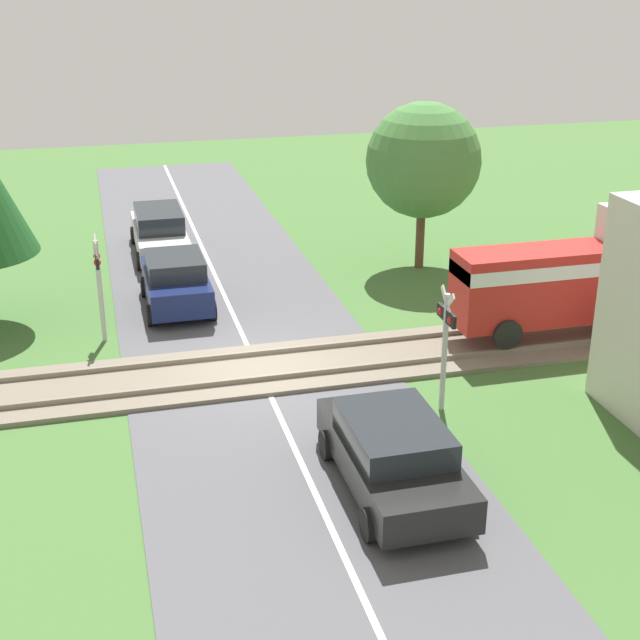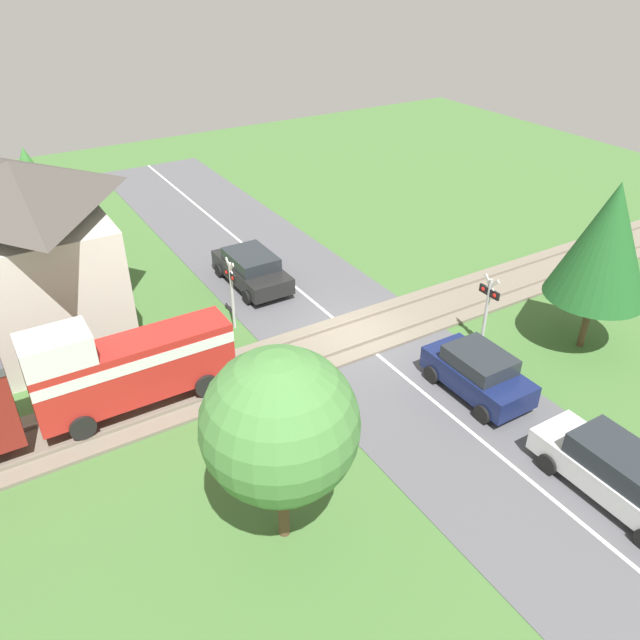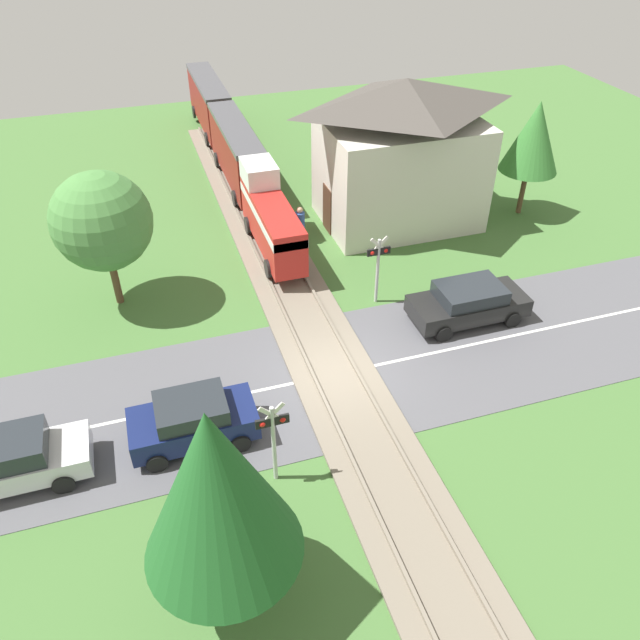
{
  "view_description": "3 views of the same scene",
  "coord_description": "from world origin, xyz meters",
  "px_view_note": "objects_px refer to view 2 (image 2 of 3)",
  "views": [
    {
      "loc": [
        19.18,
        -3.47,
        9.22
      ],
      "look_at": [
        0.0,
        1.52,
        1.2
      ],
      "focal_mm": 50.0,
      "sensor_mm": 36.0,
      "label": 1
    },
    {
      "loc": [
        -15.9,
        11.22,
        12.57
      ],
      "look_at": [
        0.0,
        1.52,
        1.2
      ],
      "focal_mm": 35.0,
      "sensor_mm": 36.0,
      "label": 2
    },
    {
      "loc": [
        -5.15,
        -14.59,
        13.94
      ],
      "look_at": [
        0.0,
        1.52,
        1.2
      ],
      "focal_mm": 35.0,
      "sensor_mm": 36.0,
      "label": 3
    }
  ],
  "objects_px": {
    "pedestrian_by_station": "(101,374)",
    "station_building": "(32,254)",
    "car_behind_queue": "(619,473)",
    "car_near_crossing": "(478,372)",
    "crossing_signal_east_approach": "(231,285)",
    "car_far_side": "(251,268)",
    "crossing_signal_west_approach": "(488,302)"
  },
  "relations": [
    {
      "from": "pedestrian_by_station",
      "to": "station_building",
      "type": "bearing_deg",
      "value": 7.89
    },
    {
      "from": "car_behind_queue",
      "to": "car_near_crossing",
      "type": "bearing_deg",
      "value": -0.0
    },
    {
      "from": "crossing_signal_east_approach",
      "to": "station_building",
      "type": "bearing_deg",
      "value": 60.23
    },
    {
      "from": "station_building",
      "to": "pedestrian_by_station",
      "type": "bearing_deg",
      "value": -172.11
    },
    {
      "from": "car_far_side",
      "to": "crossing_signal_west_approach",
      "type": "bearing_deg",
      "value": -149.88
    },
    {
      "from": "car_near_crossing",
      "to": "car_far_side",
      "type": "relative_size",
      "value": 0.85
    },
    {
      "from": "car_far_side",
      "to": "crossing_signal_east_approach",
      "type": "relative_size",
      "value": 1.51
    },
    {
      "from": "car_near_crossing",
      "to": "crossing_signal_west_approach",
      "type": "distance_m",
      "value": 3.01
    },
    {
      "from": "car_behind_queue",
      "to": "station_building",
      "type": "xyz_separation_m",
      "value": [
        16.29,
        10.95,
        2.34
      ]
    },
    {
      "from": "car_near_crossing",
      "to": "crossing_signal_east_approach",
      "type": "xyz_separation_m",
      "value": [
        7.71,
        4.98,
        1.02
      ]
    },
    {
      "from": "car_near_crossing",
      "to": "pedestrian_by_station",
      "type": "bearing_deg",
      "value": 58.79
    },
    {
      "from": "car_far_side",
      "to": "pedestrian_by_station",
      "type": "bearing_deg",
      "value": 119.91
    },
    {
      "from": "car_far_side",
      "to": "crossing_signal_west_approach",
      "type": "relative_size",
      "value": 1.51
    },
    {
      "from": "pedestrian_by_station",
      "to": "crossing_signal_west_approach",
      "type": "bearing_deg",
      "value": -109.26
    },
    {
      "from": "crossing_signal_west_approach",
      "to": "crossing_signal_east_approach",
      "type": "distance_m",
      "value": 9.15
    },
    {
      "from": "pedestrian_by_station",
      "to": "car_near_crossing",
      "type": "bearing_deg",
      "value": -121.21
    },
    {
      "from": "crossing_signal_east_approach",
      "to": "car_far_side",
      "type": "bearing_deg",
      "value": -37.14
    },
    {
      "from": "car_near_crossing",
      "to": "pedestrian_by_station",
      "type": "distance_m",
      "value": 12.01
    },
    {
      "from": "crossing_signal_east_approach",
      "to": "pedestrian_by_station",
      "type": "relative_size",
      "value": 1.66
    },
    {
      "from": "crossing_signal_west_approach",
      "to": "crossing_signal_east_approach",
      "type": "height_order",
      "value": "same"
    },
    {
      "from": "pedestrian_by_station",
      "to": "crossing_signal_east_approach",
      "type": "bearing_deg",
      "value": -74.34
    },
    {
      "from": "crossing_signal_west_approach",
      "to": "pedestrian_by_station",
      "type": "distance_m",
      "value": 13.15
    },
    {
      "from": "crossing_signal_west_approach",
      "to": "station_building",
      "type": "relative_size",
      "value": 0.38
    },
    {
      "from": "car_near_crossing",
      "to": "crossing_signal_east_approach",
      "type": "distance_m",
      "value": 9.23
    },
    {
      "from": "car_far_side",
      "to": "pedestrian_by_station",
      "type": "height_order",
      "value": "pedestrian_by_station"
    },
    {
      "from": "car_far_side",
      "to": "station_building",
      "type": "distance_m",
      "value": 8.44
    },
    {
      "from": "car_behind_queue",
      "to": "crossing_signal_west_approach",
      "type": "bearing_deg",
      "value": -16.54
    },
    {
      "from": "crossing_signal_west_approach",
      "to": "station_building",
      "type": "distance_m",
      "value": 16.04
    },
    {
      "from": "car_behind_queue",
      "to": "station_building",
      "type": "height_order",
      "value": "station_building"
    },
    {
      "from": "car_near_crossing",
      "to": "crossing_signal_west_approach",
      "type": "relative_size",
      "value": 1.28
    },
    {
      "from": "crossing_signal_west_approach",
      "to": "pedestrian_by_station",
      "type": "relative_size",
      "value": 1.66
    },
    {
      "from": "crossing_signal_west_approach",
      "to": "station_building",
      "type": "xyz_separation_m",
      "value": [
        9.23,
        13.05,
        1.32
      ]
    }
  ]
}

